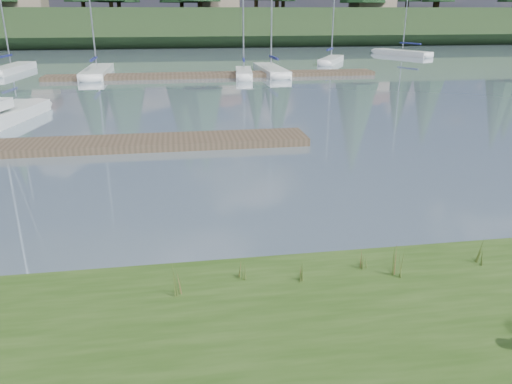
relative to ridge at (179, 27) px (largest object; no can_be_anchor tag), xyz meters
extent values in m
plane|color=gray|center=(0.00, -43.00, -2.50)|extent=(200.00, 200.00, 0.00)
cube|color=black|center=(0.00, 0.00, 0.00)|extent=(200.00, 20.00, 5.00)
ellipsoid|color=white|center=(-8.64, -55.26, -2.28)|extent=(2.24, 2.59, 0.70)
cube|color=#4C3D2C|center=(-4.00, -64.00, -2.35)|extent=(16.00, 2.00, 0.30)
cube|color=#4C3D2C|center=(2.00, -43.00, -2.35)|extent=(26.00, 2.20, 0.30)
cube|color=white|center=(-14.84, -37.14, -2.28)|extent=(2.42, 7.21, 0.70)
ellipsoid|color=white|center=(-14.43, -33.62, -2.28)|extent=(1.76, 2.10, 0.70)
cube|color=navy|center=(-14.95, -38.09, -1.10)|extent=(0.52, 2.82, 0.20)
cube|color=white|center=(-7.31, -40.58, -2.28)|extent=(1.87, 8.06, 0.70)
ellipsoid|color=white|center=(-7.33, -36.55, -2.28)|extent=(1.77, 2.21, 0.70)
cube|color=navy|center=(-7.30, -41.68, -1.10)|extent=(0.22, 3.20, 0.20)
cube|color=white|center=(4.30, -43.45, -2.28)|extent=(1.83, 5.49, 0.70)
ellipsoid|color=white|center=(4.61, -40.78, -2.28)|extent=(1.34, 1.59, 0.70)
cylinder|color=silver|center=(4.30, -43.45, 2.54)|extent=(0.12, 0.12, 8.48)
cube|color=navy|center=(4.21, -44.18, -1.10)|extent=(0.44, 2.15, 0.20)
cube|color=white|center=(6.81, -41.79, -2.28)|extent=(1.87, 7.50, 0.70)
ellipsoid|color=white|center=(6.73, -38.06, -2.28)|extent=(1.67, 2.07, 0.70)
cube|color=navy|center=(6.84, -42.81, -1.10)|extent=(0.27, 2.97, 0.20)
cube|color=white|center=(14.35, -34.13, -2.28)|extent=(4.14, 5.99, 0.70)
ellipsoid|color=white|center=(15.81, -31.46, -2.28)|extent=(1.96, 2.09, 0.70)
cylinder|color=silver|center=(14.35, -34.13, 2.99)|extent=(0.12, 0.12, 9.38)
cube|color=navy|center=(13.95, -34.85, -1.10)|extent=(1.34, 2.21, 0.20)
cube|color=white|center=(25.26, -26.65, -2.28)|extent=(4.69, 7.44, 0.70)
ellipsoid|color=white|center=(23.68, -23.29, -2.28)|extent=(2.33, 2.52, 0.70)
cube|color=navy|center=(25.69, -27.57, -1.10)|extent=(1.44, 2.76, 0.20)
cone|color=#475B23|center=(-0.11, -75.26, -1.92)|extent=(0.03, 0.03, 0.46)
cone|color=brown|center=(0.00, -75.33, -1.97)|extent=(0.03, 0.03, 0.36)
cone|color=#475B23|center=(-0.05, -75.23, -1.90)|extent=(0.03, 0.03, 0.50)
cone|color=brown|center=(0.03, -75.29, -1.99)|extent=(0.03, 0.03, 0.32)
cone|color=#475B23|center=(-0.09, -75.34, -1.94)|extent=(0.03, 0.03, 0.41)
cone|color=#475B23|center=(0.87, -75.52, -1.95)|extent=(0.03, 0.03, 0.39)
cone|color=brown|center=(0.98, -75.59, -1.99)|extent=(0.03, 0.03, 0.31)
cone|color=#475B23|center=(0.93, -75.49, -1.93)|extent=(0.03, 0.03, 0.43)
cone|color=brown|center=(1.01, -75.55, -2.01)|extent=(0.03, 0.03, 0.27)
cone|color=#475B23|center=(0.89, -75.60, -1.97)|extent=(0.03, 0.03, 0.35)
cone|color=#475B23|center=(2.73, -75.63, -1.82)|extent=(0.03, 0.03, 0.67)
cone|color=brown|center=(2.84, -75.70, -1.88)|extent=(0.03, 0.03, 0.53)
cone|color=#475B23|center=(2.79, -75.60, -1.78)|extent=(0.03, 0.03, 0.73)
cone|color=brown|center=(2.87, -75.66, -1.92)|extent=(0.03, 0.03, 0.47)
cone|color=#475B23|center=(2.75, -75.71, -1.85)|extent=(0.03, 0.03, 0.60)
cone|color=#475B23|center=(-1.28, -75.66, -1.88)|extent=(0.03, 0.03, 0.54)
cone|color=brown|center=(-1.17, -75.73, -1.93)|extent=(0.03, 0.03, 0.44)
cone|color=#475B23|center=(-1.22, -75.63, -1.85)|extent=(0.03, 0.03, 0.60)
cone|color=brown|center=(-1.14, -75.69, -1.96)|extent=(0.03, 0.03, 0.38)
cone|color=#475B23|center=(-1.26, -75.74, -1.90)|extent=(0.03, 0.03, 0.49)
cone|color=#475B23|center=(2.21, -75.28, -1.97)|extent=(0.03, 0.03, 0.36)
cone|color=brown|center=(2.32, -75.35, -2.01)|extent=(0.03, 0.03, 0.29)
cone|color=#475B23|center=(2.27, -75.25, -1.95)|extent=(0.03, 0.03, 0.39)
cone|color=brown|center=(2.35, -75.31, -2.03)|extent=(0.03, 0.03, 0.25)
cone|color=#475B23|center=(2.23, -75.36, -1.99)|extent=(0.03, 0.03, 0.32)
cone|color=#475B23|center=(4.58, -75.46, -1.90)|extent=(0.03, 0.03, 0.51)
cone|color=brown|center=(4.69, -75.53, -1.95)|extent=(0.03, 0.03, 0.41)
cone|color=#475B23|center=(4.64, -75.43, -1.87)|extent=(0.03, 0.03, 0.56)
cone|color=brown|center=(4.72, -75.49, -1.97)|extent=(0.03, 0.03, 0.36)
cone|color=#475B23|center=(4.60, -75.54, -1.92)|extent=(0.03, 0.03, 0.46)
cube|color=#33281C|center=(0.00, -74.60, -2.43)|extent=(60.00, 0.50, 0.14)
cylinder|color=#382619|center=(-10.00, -1.00, 3.40)|extent=(0.60, 0.60, 1.80)
cylinder|color=#382619|center=(3.00, -7.00, 3.40)|extent=(0.60, 0.60, 1.80)
cylinder|color=#382619|center=(15.00, -3.00, 3.40)|extent=(0.60, 0.60, 1.80)
cylinder|color=#382619|center=(28.00, -5.00, 3.40)|extent=(0.60, 0.60, 1.80)
cylinder|color=#382619|center=(42.00, -2.00, 3.40)|extent=(0.60, 0.60, 1.80)
cube|color=gray|center=(6.00, -2.00, 3.90)|extent=(6.00, 5.00, 2.80)
cube|color=gray|center=(30.00, -4.00, 3.90)|extent=(6.00, 5.00, 2.80)
camera|label=1|loc=(-1.08, -83.38, 2.54)|focal=35.00mm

